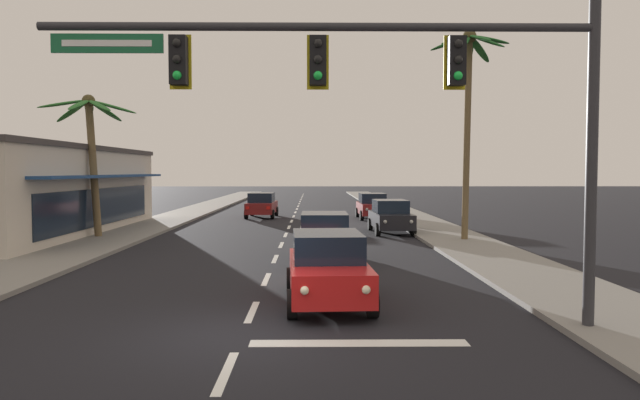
# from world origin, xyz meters

# --- Properties ---
(ground_plane) EXTENTS (220.00, 220.00, 0.00)m
(ground_plane) POSITION_xyz_m (0.00, 0.00, 0.00)
(ground_plane) COLOR black
(sidewalk_right) EXTENTS (3.20, 110.00, 0.14)m
(sidewalk_right) POSITION_xyz_m (7.80, 20.00, 0.07)
(sidewalk_right) COLOR gray
(sidewalk_right) RESTS_ON ground
(sidewalk_left) EXTENTS (3.20, 110.00, 0.14)m
(sidewalk_left) POSITION_xyz_m (-7.80, 20.00, 0.07)
(sidewalk_left) COLOR gray
(sidewalk_left) RESTS_ON ground
(lane_markings) EXTENTS (4.28, 89.25, 0.01)m
(lane_markings) POSITION_xyz_m (0.42, 20.56, 0.00)
(lane_markings) COLOR silver
(lane_markings) RESTS_ON ground
(traffic_signal_mast) EXTENTS (10.67, 0.41, 6.67)m
(traffic_signal_mast) POSITION_xyz_m (3.09, 0.10, 4.79)
(traffic_signal_mast) COLOR #2D2D33
(traffic_signal_mast) RESTS_ON ground
(sedan_lead_at_stop_bar) EXTENTS (2.11, 4.51, 1.68)m
(sedan_lead_at_stop_bar) POSITION_xyz_m (1.71, 2.69, 0.85)
(sedan_lead_at_stop_bar) COLOR red
(sedan_lead_at_stop_bar) RESTS_ON ground
(sedan_third_in_queue) EXTENTS (1.96, 4.45, 1.68)m
(sedan_third_in_queue) POSITION_xyz_m (1.76, 9.25, 0.85)
(sedan_third_in_queue) COLOR silver
(sedan_third_in_queue) RESTS_ON ground
(sedan_oncoming_far) EXTENTS (2.05, 4.49, 1.68)m
(sedan_oncoming_far) POSITION_xyz_m (-2.13, 28.65, 0.85)
(sedan_oncoming_far) COLOR maroon
(sedan_oncoming_far) RESTS_ON ground
(sedan_parked_nearest_kerb) EXTENTS (2.03, 4.48, 1.68)m
(sedan_parked_nearest_kerb) POSITION_xyz_m (5.27, 27.55, 0.85)
(sedan_parked_nearest_kerb) COLOR maroon
(sedan_parked_nearest_kerb) RESTS_ON ground
(sedan_parked_mid_kerb) EXTENTS (2.06, 4.49, 1.68)m
(sedan_parked_mid_kerb) POSITION_xyz_m (5.30, 18.58, 0.85)
(sedan_parked_mid_kerb) COLOR black
(sedan_parked_mid_kerb) RESTS_ON ground
(palm_left_second) EXTENTS (4.21, 4.23, 6.65)m
(palm_left_second) POSITION_xyz_m (-8.87, 16.06, 4.95)
(palm_left_second) COLOR brown
(palm_left_second) RESTS_ON ground
(palm_right_second) EXTENTS (3.44, 3.40, 9.30)m
(palm_right_second) POSITION_xyz_m (8.16, 14.64, 7.07)
(palm_right_second) COLOR brown
(palm_right_second) RESTS_ON ground
(storefront_strip_left) EXTENTS (7.56, 18.13, 4.38)m
(storefront_strip_left) POSITION_xyz_m (-12.27, 17.76, 2.20)
(storefront_strip_left) COLOR beige
(storefront_strip_left) RESTS_ON ground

